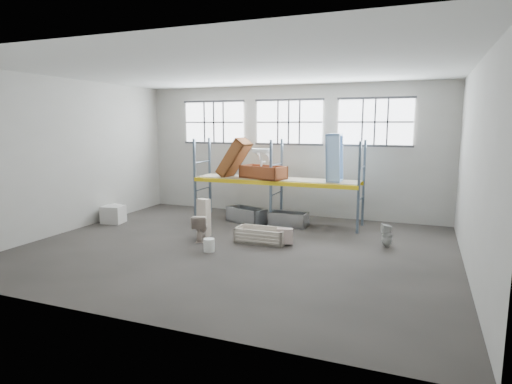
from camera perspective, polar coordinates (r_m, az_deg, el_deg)
The scene contains 34 objects.
floor at distance 12.49m, azimuth -2.54°, elevation -7.60°, with size 12.00×10.00×0.10m, color #46413C.
ceiling at distance 12.07m, azimuth -2.72°, elevation 16.29°, with size 12.00×10.00×0.10m, color silver.
wall_back at distance 16.74m, azimuth 4.48°, elevation 5.51°, with size 12.00×0.10×5.00m, color #A29F96.
wall_front at distance 7.71m, azimuth -18.13°, elevation 0.94°, with size 12.00×0.10×5.00m, color #AAA79E.
wall_left at distance 15.50m, azimuth -23.58°, elevation 4.50°, with size 0.10×10.00×5.00m, color beige.
wall_right at distance 11.03m, azimuth 27.44°, elevation 2.69°, with size 0.10×10.00×5.00m, color #A6A39B.
window_left at distance 17.81m, azimuth -5.61°, elevation 9.25°, with size 2.60×0.04×1.60m, color white.
window_mid at distance 16.60m, azimuth 4.41°, elevation 9.28°, with size 2.60×0.04×1.60m, color white.
window_right at distance 15.96m, azimuth 15.60°, elevation 8.99°, with size 2.60×0.04×1.60m, color white.
rack_upright_la at distance 16.05m, azimuth -8.17°, elevation 1.70°, with size 0.08×0.08×3.00m, color slate.
rack_upright_lb at distance 17.09m, azimuth -6.18°, elevation 2.19°, with size 0.08×0.08×3.00m, color slate.
rack_upright_ma at distance 14.80m, azimuth 1.99°, elevation 1.18°, with size 0.08×0.08×3.00m, color slate.
rack_upright_mb at distance 15.93m, azimuth 3.43°, elevation 1.73°, with size 0.08×0.08×3.00m, color slate.
rack_upright_ra at distance 14.10m, azimuth 13.55°, elevation 0.53°, with size 0.08×0.08×3.00m, color slate.
rack_upright_rb at distance 15.28m, azimuth 14.19°, elevation 1.15°, with size 0.08×0.08×3.00m, color slate.
rack_beam_front at distance 14.80m, azimuth 1.99°, elevation 1.18°, with size 6.00×0.10×0.14m, color yellow.
rack_beam_back at distance 15.93m, azimuth 3.43°, elevation 1.73°, with size 6.00×0.10×0.14m, color yellow.
shelf_deck at distance 15.36m, azimuth 2.74°, elevation 1.76°, with size 5.90×1.10×0.03m, color gray.
wet_patch at distance 14.90m, azimuth 1.70°, elevation -4.64°, with size 1.80×1.80×0.00m, color black.
bathtub_beige at distance 12.90m, azimuth 0.72°, elevation -5.79°, with size 1.52×0.72×0.45m, color beige, non-canonical shape.
cistern_spare at distance 12.62m, azimuth 3.91°, elevation -5.88°, with size 0.47×0.22×0.45m, color beige.
sink_in_tub at distance 12.73m, azimuth 1.05°, elevation -6.29°, with size 0.44×0.44×0.15m, color beige.
toilet_beige at distance 13.20m, azimuth -7.39°, elevation -4.70°, with size 0.46×0.80×0.81m, color beige.
cistern_tall at distance 13.64m, azimuth -6.98°, elevation -3.41°, with size 0.39×0.25×1.20m, color beige.
toilet_white at distance 12.99m, azimuth 17.09°, elevation -5.56°, with size 0.31×0.31×0.68m, color silver.
steel_tub_left at distance 15.48m, azimuth -1.26°, elevation -3.09°, with size 1.48×0.69×0.54m, color #B0B4B8, non-canonical shape.
steel_tub_right at distance 14.97m, azimuth 4.32°, elevation -3.64°, with size 1.34×0.63×0.49m, color #A6A9AE, non-canonical shape.
rust_tub_flat at distance 15.34m, azimuth 0.96°, elevation 2.66°, with size 1.66×0.78×0.47m, color brown, non-canonical shape.
rust_tub_tilted at distance 15.73m, azimuth -2.93°, elevation 4.55°, with size 1.54×0.72×0.43m, color brown, non-canonical shape.
sink_on_shelf at distance 15.09m, azimuth 0.70°, elevation 3.60°, with size 0.71×0.55×0.63m, color white.
blue_tub_upright at distance 14.72m, azimuth 10.44°, elevation 4.49°, with size 1.64×0.77×0.46m, color #9DC7F8, non-canonical shape.
bucket at distance 12.10m, azimuth -6.28°, elevation -7.06°, with size 0.31×0.31×0.36m, color white.
carton_near at distance 16.24m, azimuth -18.52°, elevation -2.85°, with size 0.72×0.62×0.62m, color beige.
carton_far at distance 16.85m, azimuth -18.82°, elevation -2.57°, with size 0.65×0.65×0.54m, color white.
Camera 1 is at (4.89, -10.92, 3.53)m, focal length 29.96 mm.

